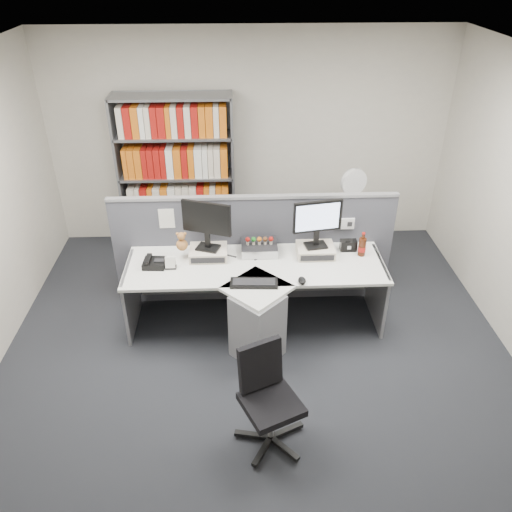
{
  "coord_description": "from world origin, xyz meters",
  "views": [
    {
      "loc": [
        -0.18,
        -3.51,
        3.48
      ],
      "look_at": [
        0.0,
        0.65,
        0.92
      ],
      "focal_mm": 35.94,
      "sensor_mm": 36.0,
      "label": 1
    }
  ],
  "objects_px": {
    "speaker": "(348,245)",
    "desk_phone": "(154,263)",
    "office_chair": "(267,394)",
    "desk_fan": "(353,185)",
    "monitor_left": "(207,222)",
    "mouse": "(302,280)",
    "desktop_pc": "(259,248)",
    "shelving_unit": "(178,178)",
    "cola_bottle": "(362,247)",
    "desk": "(256,299)",
    "filing_cabinet": "(348,236)",
    "keyboard": "(254,283)",
    "monitor_right": "(317,220)",
    "desk_calendar": "(171,264)"
  },
  "relations": [
    {
      "from": "desk",
      "to": "desk_phone",
      "type": "xyz_separation_m",
      "value": [
        -1.01,
        0.24,
        0.3
      ]
    },
    {
      "from": "speaker",
      "to": "desk_fan",
      "type": "height_order",
      "value": "desk_fan"
    },
    {
      "from": "monitor_right",
      "to": "office_chair",
      "type": "height_order",
      "value": "monitor_right"
    },
    {
      "from": "office_chair",
      "to": "desk_fan",
      "type": "bearing_deg",
      "value": 66.41
    },
    {
      "from": "mouse",
      "to": "shelving_unit",
      "type": "distance_m",
      "value": 2.39
    },
    {
      "from": "shelving_unit",
      "to": "office_chair",
      "type": "relative_size",
      "value": 2.29
    },
    {
      "from": "desk",
      "to": "office_chair",
      "type": "relative_size",
      "value": 2.98
    },
    {
      "from": "monitor_right",
      "to": "filing_cabinet",
      "type": "distance_m",
      "value": 1.4
    },
    {
      "from": "cola_bottle",
      "to": "desk_fan",
      "type": "height_order",
      "value": "desk_fan"
    },
    {
      "from": "shelving_unit",
      "to": "desk_fan",
      "type": "height_order",
      "value": "shelving_unit"
    },
    {
      "from": "desk",
      "to": "mouse",
      "type": "relative_size",
      "value": 21.74
    },
    {
      "from": "desk",
      "to": "speaker",
      "type": "relative_size",
      "value": 15.24
    },
    {
      "from": "desktop_pc",
      "to": "shelving_unit",
      "type": "height_order",
      "value": "shelving_unit"
    },
    {
      "from": "cola_bottle",
      "to": "keyboard",
      "type": "bearing_deg",
      "value": -156.73
    },
    {
      "from": "office_chair",
      "to": "shelving_unit",
      "type": "bearing_deg",
      "value": 106.6
    },
    {
      "from": "speaker",
      "to": "cola_bottle",
      "type": "bearing_deg",
      "value": -41.97
    },
    {
      "from": "cola_bottle",
      "to": "office_chair",
      "type": "distance_m",
      "value": 1.98
    },
    {
      "from": "desktop_pc",
      "to": "mouse",
      "type": "xyz_separation_m",
      "value": [
        0.38,
        -0.59,
        -0.03
      ]
    },
    {
      "from": "filing_cabinet",
      "to": "desk_fan",
      "type": "height_order",
      "value": "desk_fan"
    },
    {
      "from": "monitor_right",
      "to": "speaker",
      "type": "xyz_separation_m",
      "value": [
        0.36,
        0.08,
        -0.35
      ]
    },
    {
      "from": "desk",
      "to": "monitor_right",
      "type": "relative_size",
      "value": 5.14
    },
    {
      "from": "speaker",
      "to": "desk_phone",
      "type": "bearing_deg",
      "value": -173.54
    },
    {
      "from": "keyboard",
      "to": "monitor_right",
      "type": "bearing_deg",
      "value": 38.14
    },
    {
      "from": "monitor_left",
      "to": "desk_phone",
      "type": "relative_size",
      "value": 2.25
    },
    {
      "from": "desk",
      "to": "desktop_pc",
      "type": "distance_m",
      "value": 0.56
    },
    {
      "from": "shelving_unit",
      "to": "office_chair",
      "type": "xyz_separation_m",
      "value": [
        0.93,
        -3.13,
        -0.51
      ]
    },
    {
      "from": "desk",
      "to": "shelving_unit",
      "type": "relative_size",
      "value": 1.3
    },
    {
      "from": "desktop_pc",
      "to": "office_chair",
      "type": "bearing_deg",
      "value": -90.64
    },
    {
      "from": "mouse",
      "to": "desk",
      "type": "bearing_deg",
      "value": 164.62
    },
    {
      "from": "mouse",
      "to": "monitor_right",
      "type": "bearing_deg",
      "value": 68.57
    },
    {
      "from": "monitor_left",
      "to": "desk_fan",
      "type": "relative_size",
      "value": 0.94
    },
    {
      "from": "desk_calendar",
      "to": "cola_bottle",
      "type": "xyz_separation_m",
      "value": [
        1.94,
        0.17,
        0.04
      ]
    },
    {
      "from": "desk",
      "to": "filing_cabinet",
      "type": "distance_m",
      "value": 1.85
    },
    {
      "from": "shelving_unit",
      "to": "office_chair",
      "type": "bearing_deg",
      "value": -73.4
    },
    {
      "from": "monitor_right",
      "to": "speaker",
      "type": "bearing_deg",
      "value": 12.28
    },
    {
      "from": "desk_phone",
      "to": "cola_bottle",
      "type": "bearing_deg",
      "value": 3.26
    },
    {
      "from": "filing_cabinet",
      "to": "desktop_pc",
      "type": "bearing_deg",
      "value": -140.94
    },
    {
      "from": "shelving_unit",
      "to": "filing_cabinet",
      "type": "bearing_deg",
      "value": -12.07
    },
    {
      "from": "mouse",
      "to": "filing_cabinet",
      "type": "height_order",
      "value": "mouse"
    },
    {
      "from": "desktop_pc",
      "to": "desk_calendar",
      "type": "relative_size",
      "value": 2.86
    },
    {
      "from": "monitor_left",
      "to": "mouse",
      "type": "height_order",
      "value": "monitor_left"
    },
    {
      "from": "desk_phone",
      "to": "shelving_unit",
      "type": "height_order",
      "value": "shelving_unit"
    },
    {
      "from": "desk",
      "to": "speaker",
      "type": "height_order",
      "value": "speaker"
    },
    {
      "from": "office_chair",
      "to": "desktop_pc",
      "type": "bearing_deg",
      "value": 89.36
    },
    {
      "from": "monitor_left",
      "to": "desk_phone",
      "type": "distance_m",
      "value": 0.67
    },
    {
      "from": "desk_calendar",
      "to": "speaker",
      "type": "bearing_deg",
      "value": 8.6
    },
    {
      "from": "cola_bottle",
      "to": "desk_fan",
      "type": "relative_size",
      "value": 0.48
    },
    {
      "from": "monitor_right",
      "to": "desk_calendar",
      "type": "height_order",
      "value": "monitor_right"
    },
    {
      "from": "monitor_left",
      "to": "filing_cabinet",
      "type": "height_order",
      "value": "monitor_left"
    },
    {
      "from": "desk",
      "to": "filing_cabinet",
      "type": "bearing_deg",
      "value": 49.39
    }
  ]
}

